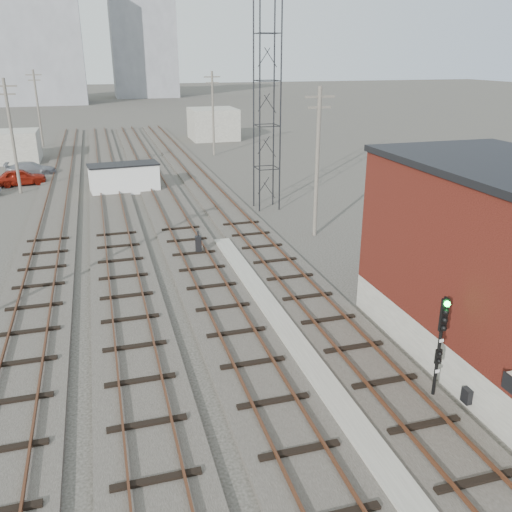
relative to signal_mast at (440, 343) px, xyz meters
name	(u,v)px	position (x,y,z in m)	size (l,w,h in m)	color
ground	(154,155)	(-3.70, 49.27, -2.14)	(320.00, 320.00, 0.00)	#282621
track_right	(215,196)	(-1.20, 28.27, -2.03)	(3.20, 90.00, 0.39)	#332D28
track_mid_right	(165,200)	(-5.20, 28.27, -2.03)	(3.20, 90.00, 0.39)	#332D28
track_mid_left	(112,204)	(-9.20, 28.27, -2.03)	(3.20, 90.00, 0.39)	#332D28
track_left	(56,208)	(-13.20, 28.27, -2.03)	(3.20, 90.00, 0.39)	#332D28
platform_curb	(306,360)	(-3.20, 3.27, -2.01)	(0.90, 28.00, 0.26)	gray
lattice_tower	(267,103)	(1.80, 24.27, 5.36)	(1.60, 1.60, 15.00)	black
utility_pole_left_b	(12,134)	(-16.20, 34.27, 2.66)	(1.80, 0.24, 9.00)	#595147
utility_pole_left_c	(38,106)	(-16.20, 59.27, 2.66)	(1.80, 0.24, 9.00)	#595147
utility_pole_right_a	(317,159)	(2.80, 17.27, 2.66)	(1.80, 0.24, 9.00)	#595147
utility_pole_right_b	(213,111)	(2.80, 47.27, 2.66)	(1.80, 0.24, 9.00)	#595147
apartment_left	(29,33)	(-21.70, 124.27, 12.86)	(22.00, 14.00, 30.00)	gray
apartment_right	(143,45)	(4.30, 139.27, 10.86)	(16.00, 12.00, 26.00)	gray
shed_right	(213,124)	(5.30, 59.27, -0.14)	(6.00, 6.00, 4.00)	gray
signal_mast	(440,343)	(0.00, 0.00, 0.00)	(0.40, 0.40, 3.71)	gray
switch_stand	(198,245)	(-4.90, 15.59, -1.49)	(0.33, 0.33, 1.37)	black
site_trailer	(124,178)	(-7.94, 32.14, -0.94)	(5.81, 2.95, 2.36)	silver
car_red	(20,177)	(-16.48, 37.35, -1.43)	(1.68, 4.16, 1.42)	maroon
car_grey	(31,169)	(-15.97, 41.20, -1.49)	(1.82, 4.47, 1.30)	slate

